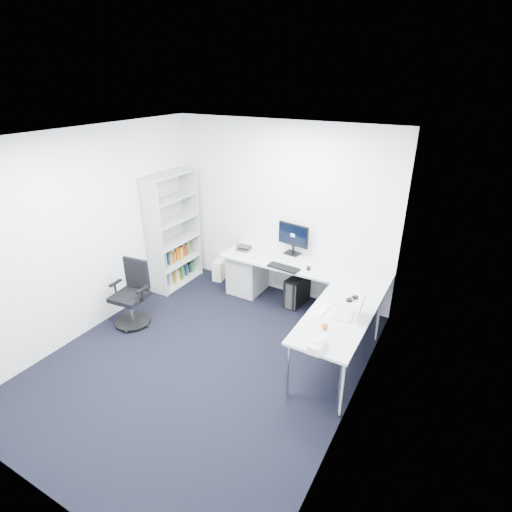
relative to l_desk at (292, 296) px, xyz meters
The scene contains 22 objects.
ground 1.55m from the l_desk, 111.45° to the right, with size 4.20×4.20×0.00m, color black.
ceiling 2.78m from the l_desk, 111.45° to the right, with size 4.20×4.20×0.00m, color white.
wall_back 1.33m from the l_desk, 128.16° to the left, with size 3.60×0.02×2.70m, color white.
wall_front 3.68m from the l_desk, 98.93° to the right, with size 3.60×0.02×2.70m, color white.
wall_left 2.91m from the l_desk, 149.22° to the right, with size 0.02×4.20×2.70m, color white.
wall_right 2.12m from the l_desk, 48.24° to the right, with size 0.02×4.20×2.70m, color white.
l_desk is the anchor object (origin of this frame).
drawer_pedestal 1.08m from the l_desk, 156.01° to the left, with size 0.49×0.61×0.75m, color #B9BCBC.
bookshelf 2.25m from the l_desk, behind, with size 0.37×0.94×1.89m, color #AEB1B1, non-canonical shape.
task_chair 2.29m from the l_desk, 147.11° to the right, with size 0.53×0.53×0.94m, color black, non-canonical shape.
black_pc_tower 0.44m from the l_desk, 103.61° to the left, with size 0.21×0.47×0.46m, color black.
beige_pc_tower 1.72m from the l_desk, 160.96° to the left, with size 0.16×0.36×0.34m, color beige.
power_strip 0.96m from the l_desk, 54.33° to the left, with size 0.31×0.05×0.04m, color white.
monitor 0.91m from the l_desk, 115.70° to the left, with size 0.52×0.17×0.50m, color black, non-canonical shape.
black_keyboard 0.43m from the l_desk, 156.93° to the left, with size 0.47×0.17×0.02m, color black.
mouse 0.46m from the l_desk, 58.95° to the left, with size 0.05×0.09×0.03m, color black.
desk_phone 1.13m from the l_desk, 161.67° to the left, with size 0.19×0.19×0.13m, color #2F2F31, non-canonical shape.
laptop 1.25m from the l_desk, 35.35° to the right, with size 0.32×0.31×0.22m, color silver, non-canonical shape.
white_keyboard 1.05m from the l_desk, 44.77° to the right, with size 0.11×0.37×0.01m, color white.
headphones 1.05m from the l_desk, 17.56° to the right, with size 0.11×0.17×0.04m, color black, non-canonical shape.
orange_fruit 1.41m from the l_desk, 51.08° to the right, with size 0.07×0.07×0.07m, color #E55114.
tissue_box 1.73m from the l_desk, 57.49° to the right, with size 0.13×0.25×0.09m, color white.
Camera 1 is at (2.52, -3.19, 3.27)m, focal length 28.00 mm.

